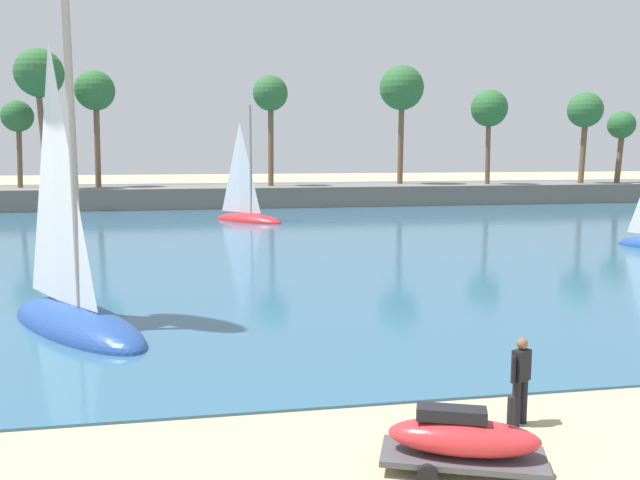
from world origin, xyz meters
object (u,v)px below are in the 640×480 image
object	(u,v)px
sailboat_toward_headland	(247,210)
sailboat_mid_bay	(73,296)
watercraft_on_trailer	(462,440)
person_rigging_by_gear	(521,378)

from	to	relation	value
sailboat_toward_headland	sailboat_mid_bay	bearing A→B (deg)	-104.15
watercraft_on_trailer	sailboat_mid_bay	world-z (taller)	sailboat_mid_bay
person_rigging_by_gear	sailboat_mid_bay	bearing A→B (deg)	138.46
person_rigging_by_gear	sailboat_mid_bay	size ratio (longest dim) A/B	0.17
person_rigging_by_gear	sailboat_toward_headland	size ratio (longest dim) A/B	0.19
person_rigging_by_gear	sailboat_toward_headland	distance (m)	35.26
watercraft_on_trailer	person_rigging_by_gear	bearing A→B (deg)	40.62
watercraft_on_trailer	sailboat_toward_headland	size ratio (longest dim) A/B	0.33
person_rigging_by_gear	sailboat_toward_headland	xyz separation A→B (m)	(-2.64, 35.16, -0.06)
watercraft_on_trailer	person_rigging_by_gear	xyz separation A→B (m)	(1.74, 1.49, 0.38)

